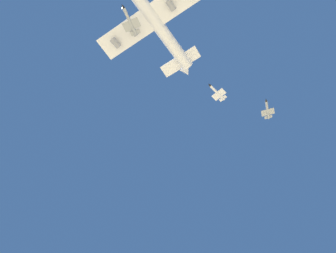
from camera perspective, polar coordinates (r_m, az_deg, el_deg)
carrier_jet at (r=153.39m, az=-3.38°, el=20.95°), size 63.05×59.15×19.52m
chase_jet_lead at (r=191.20m, az=19.02°, el=3.12°), size 10.86×14.27×4.00m
chase_jet_left_wing at (r=176.68m, az=9.67°, el=6.60°), size 14.57×10.22×4.00m
chase_jet_right_wing at (r=145.67m, az=-7.51°, el=19.84°), size 11.76×13.73×4.00m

